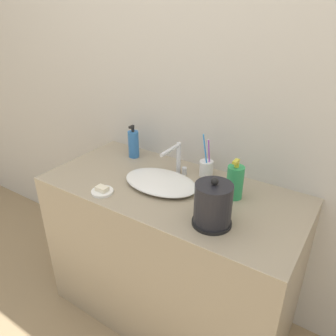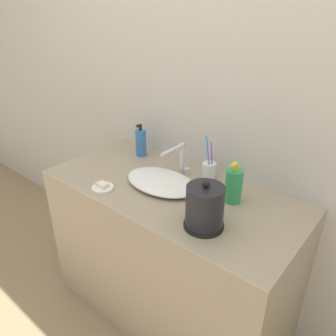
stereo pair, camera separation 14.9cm
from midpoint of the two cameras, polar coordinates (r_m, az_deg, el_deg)
wall_back at (r=1.61m, az=10.64°, el=16.29°), size 6.00×0.04×2.60m
vanity_counter at (r=1.77m, az=2.89°, el=-14.91°), size 1.24×0.58×0.81m
sink_basin at (r=1.54m, az=1.53°, el=-2.43°), size 0.37×0.24×0.04m
faucet at (r=1.60m, az=4.71°, el=1.69°), size 0.06×0.16×0.16m
electric_kettle at (r=1.26m, az=9.82°, el=-7.08°), size 0.16×0.16×0.20m
toothbrush_cup at (r=1.62m, az=9.79°, el=-0.33°), size 0.07×0.07×0.22m
lotion_bottle at (r=1.83m, az=-2.42°, el=4.40°), size 0.06×0.06×0.19m
shampoo_bottle at (r=1.44m, az=14.28°, el=-3.05°), size 0.07×0.07×0.19m
soap_dish at (r=1.53m, az=-8.60°, el=-3.40°), size 0.10×0.10×0.03m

